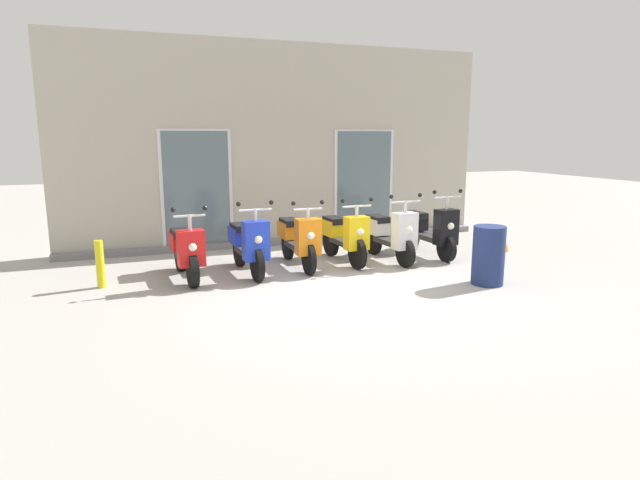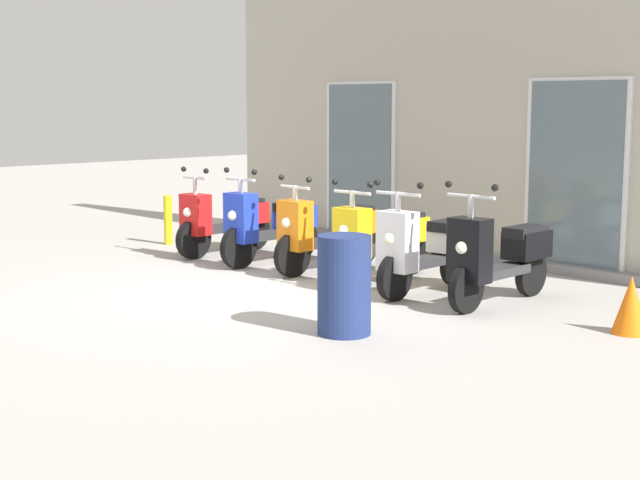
{
  "view_description": "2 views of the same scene",
  "coord_description": "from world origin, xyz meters",
  "px_view_note": "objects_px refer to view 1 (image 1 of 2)",
  "views": [
    {
      "loc": [
        -3.09,
        -6.88,
        2.19
      ],
      "look_at": [
        -0.19,
        0.87,
        0.55
      ],
      "focal_mm": 29.88,
      "sensor_mm": 36.0,
      "label": 1
    },
    {
      "loc": [
        7.6,
        -6.23,
        2.04
      ],
      "look_at": [
        0.32,
        0.65,
        0.54
      ],
      "focal_mm": 52.49,
      "sensor_mm": 36.0,
      "label": 2
    }
  ],
  "objects_px": {
    "scooter_red": "(185,250)",
    "scooter_blue": "(248,244)",
    "scooter_white": "(390,233)",
    "curb_bollard": "(100,264)",
    "scooter_yellow": "(344,235)",
    "trash_bin": "(488,255)",
    "traffic_cone": "(501,237)",
    "scooter_orange": "(298,238)",
    "scooter_black": "(429,229)"
  },
  "relations": [
    {
      "from": "scooter_red",
      "to": "scooter_blue",
      "type": "height_order",
      "value": "scooter_blue"
    },
    {
      "from": "scooter_white",
      "to": "curb_bollard",
      "type": "distance_m",
      "value": 4.73
    },
    {
      "from": "scooter_yellow",
      "to": "curb_bollard",
      "type": "bearing_deg",
      "value": -176.88
    },
    {
      "from": "scooter_blue",
      "to": "scooter_yellow",
      "type": "height_order",
      "value": "scooter_blue"
    },
    {
      "from": "scooter_red",
      "to": "trash_bin",
      "type": "distance_m",
      "value": 4.57
    },
    {
      "from": "curb_bollard",
      "to": "traffic_cone",
      "type": "bearing_deg",
      "value": 0.14
    },
    {
      "from": "scooter_orange",
      "to": "scooter_red",
      "type": "bearing_deg",
      "value": -176.15
    },
    {
      "from": "scooter_red",
      "to": "scooter_white",
      "type": "xyz_separation_m",
      "value": [
        3.51,
        -0.02,
        0.04
      ]
    },
    {
      "from": "scooter_red",
      "to": "curb_bollard",
      "type": "xyz_separation_m",
      "value": [
        -1.22,
        -0.06,
        -0.1
      ]
    },
    {
      "from": "scooter_black",
      "to": "curb_bollard",
      "type": "distance_m",
      "value": 5.6
    },
    {
      "from": "scooter_white",
      "to": "trash_bin",
      "type": "distance_m",
      "value": 1.97
    },
    {
      "from": "scooter_blue",
      "to": "traffic_cone",
      "type": "height_order",
      "value": "scooter_blue"
    },
    {
      "from": "trash_bin",
      "to": "curb_bollard",
      "type": "bearing_deg",
      "value": 161.32
    },
    {
      "from": "curb_bollard",
      "to": "trash_bin",
      "type": "height_order",
      "value": "trash_bin"
    },
    {
      "from": "scooter_blue",
      "to": "curb_bollard",
      "type": "bearing_deg",
      "value": -179.28
    },
    {
      "from": "scooter_yellow",
      "to": "trash_bin",
      "type": "xyz_separation_m",
      "value": [
        1.46,
        -2.03,
        -0.04
      ]
    },
    {
      "from": "scooter_orange",
      "to": "trash_bin",
      "type": "height_order",
      "value": "scooter_orange"
    },
    {
      "from": "traffic_cone",
      "to": "scooter_blue",
      "type": "bearing_deg",
      "value": 179.88
    },
    {
      "from": "scooter_blue",
      "to": "scooter_black",
      "type": "relative_size",
      "value": 0.98
    },
    {
      "from": "scooter_red",
      "to": "scooter_orange",
      "type": "relative_size",
      "value": 0.94
    },
    {
      "from": "traffic_cone",
      "to": "trash_bin",
      "type": "xyz_separation_m",
      "value": [
        -1.72,
        -1.84,
        0.18
      ]
    },
    {
      "from": "scooter_blue",
      "to": "trash_bin",
      "type": "height_order",
      "value": "scooter_blue"
    },
    {
      "from": "scooter_black",
      "to": "curb_bollard",
      "type": "bearing_deg",
      "value": -178.49
    },
    {
      "from": "scooter_orange",
      "to": "scooter_black",
      "type": "distance_m",
      "value": 2.52
    },
    {
      "from": "traffic_cone",
      "to": "scooter_black",
      "type": "bearing_deg",
      "value": 175.06
    },
    {
      "from": "scooter_blue",
      "to": "scooter_yellow",
      "type": "bearing_deg",
      "value": 6.13
    },
    {
      "from": "scooter_orange",
      "to": "scooter_black",
      "type": "relative_size",
      "value": 1.02
    },
    {
      "from": "scooter_red",
      "to": "traffic_cone",
      "type": "distance_m",
      "value": 5.89
    },
    {
      "from": "scooter_blue",
      "to": "scooter_black",
      "type": "xyz_separation_m",
      "value": [
        3.41,
        0.12,
        0.01
      ]
    },
    {
      "from": "scooter_blue",
      "to": "scooter_white",
      "type": "height_order",
      "value": "scooter_white"
    },
    {
      "from": "curb_bollard",
      "to": "scooter_white",
      "type": "bearing_deg",
      "value": 0.47
    },
    {
      "from": "traffic_cone",
      "to": "scooter_yellow",
      "type": "bearing_deg",
      "value": 176.46
    },
    {
      "from": "scooter_blue",
      "to": "traffic_cone",
      "type": "bearing_deg",
      "value": -0.12
    },
    {
      "from": "scooter_red",
      "to": "scooter_black",
      "type": "bearing_deg",
      "value": 1.15
    },
    {
      "from": "scooter_red",
      "to": "scooter_blue",
      "type": "bearing_deg",
      "value": -1.91
    },
    {
      "from": "scooter_black",
      "to": "scooter_yellow",
      "type": "bearing_deg",
      "value": 177.72
    },
    {
      "from": "scooter_orange",
      "to": "scooter_white",
      "type": "distance_m",
      "value": 1.66
    },
    {
      "from": "scooter_black",
      "to": "scooter_red",
      "type": "bearing_deg",
      "value": -178.85
    },
    {
      "from": "scooter_blue",
      "to": "scooter_black",
      "type": "height_order",
      "value": "scooter_black"
    },
    {
      "from": "scooter_red",
      "to": "trash_bin",
      "type": "relative_size",
      "value": 1.79
    },
    {
      "from": "scooter_red",
      "to": "scooter_blue",
      "type": "xyz_separation_m",
      "value": [
        0.97,
        -0.03,
        0.04
      ]
    },
    {
      "from": "scooter_black",
      "to": "traffic_cone",
      "type": "distance_m",
      "value": 1.53
    },
    {
      "from": "scooter_yellow",
      "to": "scooter_white",
      "type": "height_order",
      "value": "scooter_white"
    },
    {
      "from": "scooter_red",
      "to": "scooter_orange",
      "type": "bearing_deg",
      "value": 3.85
    },
    {
      "from": "scooter_red",
      "to": "trash_bin",
      "type": "bearing_deg",
      "value": -24.31
    },
    {
      "from": "scooter_red",
      "to": "scooter_black",
      "type": "height_order",
      "value": "scooter_black"
    },
    {
      "from": "curb_bollard",
      "to": "scooter_orange",
      "type": "bearing_deg",
      "value": 3.43
    },
    {
      "from": "scooter_blue",
      "to": "scooter_yellow",
      "type": "relative_size",
      "value": 0.99
    },
    {
      "from": "scooter_white",
      "to": "trash_bin",
      "type": "bearing_deg",
      "value": -70.57
    },
    {
      "from": "scooter_blue",
      "to": "scooter_orange",
      "type": "relative_size",
      "value": 0.96
    }
  ]
}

